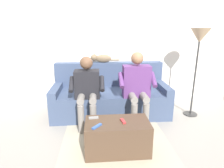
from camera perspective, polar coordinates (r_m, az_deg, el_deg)
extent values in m
plane|color=gray|center=(3.02, 0.57, -14.06)|extent=(8.00, 8.00, 0.00)
cube|color=silver|center=(3.83, -1.07, 12.54)|extent=(5.07, 0.06, 2.55)
cube|color=#3D4C6B|center=(3.46, -0.33, -5.89)|extent=(1.77, 0.69, 0.44)
cube|color=#3D4C6B|center=(3.80, -0.84, -0.22)|extent=(2.05, 0.19, 0.89)
cube|color=#3D4C6B|center=(3.64, 14.88, -4.40)|extent=(0.14, 0.69, 0.55)
cube|color=#3D4C6B|center=(3.51, -16.13, -5.28)|extent=(0.14, 0.69, 0.55)
cube|color=#4C3828|center=(2.53, 1.56, -15.29)|extent=(0.80, 0.43, 0.41)
cube|color=#5B3370|center=(3.15, 7.23, 0.84)|extent=(0.44, 0.22, 0.51)
sphere|color=#936B4C|center=(3.07, 7.48, 7.59)|extent=(0.20, 0.20, 0.20)
cylinder|color=gray|center=(3.07, 9.40, -3.64)|extent=(0.11, 0.35, 0.11)
cylinder|color=gray|center=(3.03, 6.09, -3.76)|extent=(0.11, 0.35, 0.11)
cylinder|color=gray|center=(3.02, 9.95, -9.67)|extent=(0.10, 0.10, 0.44)
cylinder|color=gray|center=(2.98, 6.55, -9.88)|extent=(0.10, 0.10, 0.44)
cylinder|color=#5B3370|center=(3.12, 12.18, 1.31)|extent=(0.08, 0.27, 0.22)
cylinder|color=#5B3370|center=(3.02, 2.78, 1.13)|extent=(0.08, 0.27, 0.22)
cube|color=black|center=(3.11, -7.38, 0.01)|extent=(0.39, 0.26, 0.45)
sphere|color=brown|center=(3.04, -7.62, 6.23)|extent=(0.20, 0.20, 0.20)
cylinder|color=gray|center=(3.00, -5.68, -3.99)|extent=(0.11, 0.35, 0.11)
cylinder|color=gray|center=(3.00, -9.12, -4.06)|extent=(0.11, 0.35, 0.11)
cylinder|color=gray|center=(2.94, -5.58, -10.21)|extent=(0.10, 0.10, 0.44)
cylinder|color=gray|center=(2.95, -9.13, -10.26)|extent=(0.10, 0.10, 0.44)
cylinder|color=black|center=(3.03, -3.01, 0.13)|extent=(0.08, 0.27, 0.22)
cylinder|color=black|center=(3.05, -11.88, -0.07)|extent=(0.08, 0.27, 0.22)
ellipsoid|color=#756047|center=(3.68, -2.57, 7.57)|extent=(0.30, 0.11, 0.15)
sphere|color=#756047|center=(3.67, -5.33, 7.81)|extent=(0.13, 0.13, 0.13)
cone|color=#756047|center=(3.70, -5.25, 8.67)|extent=(0.05, 0.05, 0.04)
cone|color=#756047|center=(3.63, -5.25, 8.54)|extent=(0.05, 0.05, 0.04)
cylinder|color=#756047|center=(3.70, 0.71, 7.15)|extent=(0.18, 0.03, 0.03)
cube|color=#3860B7|center=(2.31, -4.52, -12.42)|extent=(0.12, 0.13, 0.02)
cube|color=#B73333|center=(2.42, 3.27, -10.92)|extent=(0.06, 0.13, 0.02)
cube|color=gray|center=(2.51, -5.50, -9.92)|extent=(0.13, 0.06, 0.02)
cube|color=#B7AD93|center=(2.76, 1.18, -17.23)|extent=(1.48, 1.49, 0.01)
cylinder|color=#2D2D2D|center=(3.85, 22.18, -8.21)|extent=(0.24, 0.24, 0.02)
cylinder|color=#333333|center=(3.63, 23.33, 1.66)|extent=(0.03, 0.03, 1.38)
cone|color=tan|center=(3.54, 24.66, 12.95)|extent=(0.32, 0.32, 0.24)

